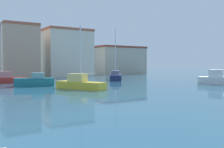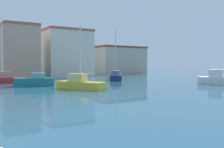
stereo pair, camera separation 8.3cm
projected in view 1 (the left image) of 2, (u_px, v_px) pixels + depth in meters
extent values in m
plane|color=#285670|center=(88.00, 87.00, 29.30)|extent=(160.00, 160.00, 0.00)
cube|color=#19234C|center=(115.00, 77.00, 42.36)|extent=(5.15, 6.64, 0.89)
cube|color=slate|center=(115.00, 72.00, 42.58)|extent=(2.20, 2.44, 0.67)
cylinder|color=silver|center=(115.00, 52.00, 42.18)|extent=(0.12, 0.12, 7.67)
cylinder|color=silver|center=(115.00, 69.00, 43.51)|extent=(1.34, 2.03, 0.08)
cube|color=#B22823|center=(2.00, 81.00, 34.84)|extent=(6.20, 1.84, 0.75)
cube|color=#C4716E|center=(5.00, 75.00, 34.96)|extent=(1.85, 1.09, 0.89)
cylinder|color=silver|center=(2.00, 51.00, 34.67)|extent=(0.12, 0.12, 7.51)
cube|color=#1E707A|center=(35.00, 82.00, 30.55)|extent=(4.83, 2.86, 0.95)
cube|color=#6B9CA2|center=(38.00, 75.00, 30.62)|extent=(1.77, 1.62, 0.65)
cube|color=gold|center=(81.00, 85.00, 26.94)|extent=(3.80, 5.90, 0.78)
cube|color=#DFCD77|center=(77.00, 78.00, 27.15)|extent=(1.81, 2.29, 0.84)
cylinder|color=silver|center=(80.00, 54.00, 26.80)|extent=(0.12, 0.12, 5.94)
cylinder|color=silver|center=(88.00, 73.00, 26.32)|extent=(0.92, 1.88, 0.08)
cube|color=white|center=(217.00, 81.00, 33.30)|extent=(2.87, 4.83, 0.94)
cube|color=silver|center=(216.00, 73.00, 33.32)|extent=(1.37, 1.95, 0.98)
cube|color=tan|center=(20.00, 52.00, 46.88)|extent=(6.22, 5.59, 9.58)
cube|color=#B25B42|center=(19.00, 25.00, 46.67)|extent=(6.34, 5.70, 0.50)
cube|color=beige|center=(67.00, 54.00, 54.02)|extent=(9.54, 7.20, 9.49)
cube|color=#B25B42|center=(67.00, 31.00, 53.82)|extent=(9.74, 7.34, 0.50)
cube|color=#B2A893|center=(118.00, 61.00, 68.78)|extent=(13.31, 8.53, 6.81)
cube|color=brown|center=(118.00, 48.00, 68.63)|extent=(13.58, 8.70, 0.50)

